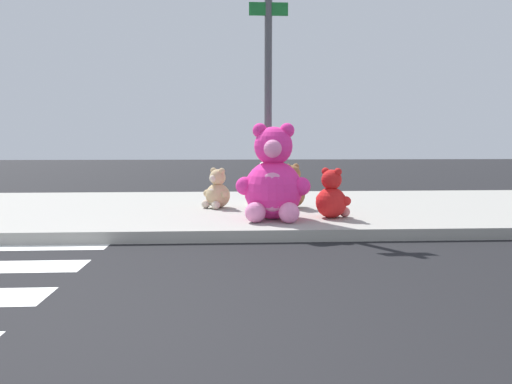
# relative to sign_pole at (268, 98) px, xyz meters

# --- Properties ---
(ground_plane) EXTENTS (60.00, 60.00, 0.00)m
(ground_plane) POSITION_rel_sign_pole_xyz_m (-1.00, -4.40, -1.85)
(ground_plane) COLOR black
(sidewalk) EXTENTS (28.00, 4.40, 0.15)m
(sidewalk) POSITION_rel_sign_pole_xyz_m (-1.00, 0.80, -1.77)
(sidewalk) COLOR #9E9B93
(sidewalk) RESTS_ON ground_plane
(sign_pole) EXTENTS (0.56, 0.11, 3.20)m
(sign_pole) POSITION_rel_sign_pole_xyz_m (0.00, 0.00, 0.00)
(sign_pole) COLOR #4C4C51
(sign_pole) RESTS_ON sidewalk
(plush_pink_large) EXTENTS (1.01, 0.91, 1.31)m
(plush_pink_large) POSITION_rel_sign_pole_xyz_m (0.03, -0.59, -1.17)
(plush_pink_large) COLOR #F22D93
(plush_pink_large) RESTS_ON sidewalk
(plush_white) EXTENTS (0.49, 0.56, 0.72)m
(plush_white) POSITION_rel_sign_pole_xyz_m (-0.03, 0.88, -1.41)
(plush_white) COLOR white
(plush_white) RESTS_ON sidewalk
(plush_tan) EXTENTS (0.46, 0.46, 0.65)m
(plush_tan) POSITION_rel_sign_pole_xyz_m (-0.78, 0.56, -1.44)
(plush_tan) COLOR tan
(plush_tan) RESTS_ON sidewalk
(plush_brown) EXTENTS (0.51, 0.51, 0.71)m
(plush_brown) POSITION_rel_sign_pole_xyz_m (0.41, 0.52, -1.41)
(plush_brown) COLOR olive
(plush_brown) RESTS_ON sidewalk
(plush_red) EXTENTS (0.50, 0.50, 0.70)m
(plush_red) POSITION_rel_sign_pole_xyz_m (0.86, -0.50, -1.42)
(plush_red) COLOR red
(plush_red) RESTS_ON sidewalk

